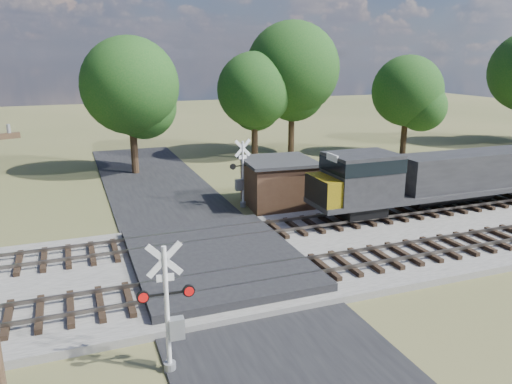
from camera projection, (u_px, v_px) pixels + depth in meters
name	position (u px, v px, depth m)	size (l,w,h in m)	color
ground	(219.00, 271.00, 21.39)	(160.00, 160.00, 0.00)	#4A502A
ballast_bed	(406.00, 235.00, 25.22)	(140.00, 10.00, 0.30)	gray
road	(219.00, 270.00, 21.38)	(7.00, 60.00, 0.08)	black
crossing_panel	(215.00, 260.00, 21.76)	(7.00, 9.00, 0.62)	#262628
track_near	(305.00, 269.00, 20.55)	(140.00, 2.60, 0.33)	black
track_far	(261.00, 231.00, 25.05)	(140.00, 2.60, 0.33)	black
crossing_signal_near	(170.00, 319.00, 14.20)	(1.63, 0.35, 4.04)	silver
crossing_signal_far	(242.00, 179.00, 29.89)	(1.67, 0.40, 4.16)	silver
equipment_shed	(278.00, 182.00, 30.42)	(4.50, 4.50, 2.85)	#462C1E
treeline	(218.00, 81.00, 39.96)	(81.56, 11.96, 11.89)	black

